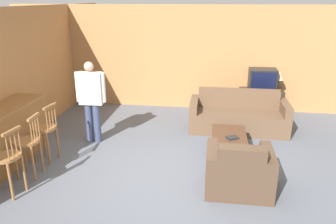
% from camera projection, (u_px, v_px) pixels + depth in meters
% --- Properties ---
extents(ground_plane, '(24.00, 24.00, 0.00)m').
position_uv_depth(ground_plane, '(170.00, 179.00, 5.25)').
color(ground_plane, '#565B66').
extents(wall_back, '(9.40, 0.08, 2.60)m').
position_uv_depth(wall_back, '(190.00, 58.00, 8.29)').
color(wall_back, '#B27A47').
rests_on(wall_back, ground_plane).
extents(wall_left, '(0.08, 8.71, 2.60)m').
position_uv_depth(wall_left, '(22.00, 75.00, 6.51)').
color(wall_left, '#B27A47').
rests_on(wall_left, ground_plane).
extents(bar_chair_near, '(0.45, 0.45, 1.04)m').
position_uv_depth(bar_chair_near, '(7.00, 161.00, 4.67)').
color(bar_chair_near, '#996638').
rests_on(bar_chair_near, ground_plane).
extents(bar_chair_mid, '(0.43, 0.43, 1.04)m').
position_uv_depth(bar_chair_mid, '(28.00, 145.00, 5.17)').
color(bar_chair_mid, '#996638').
rests_on(bar_chair_mid, ground_plane).
extents(bar_chair_far, '(0.45, 0.45, 1.04)m').
position_uv_depth(bar_chair_far, '(45.00, 132.00, 5.69)').
color(bar_chair_far, '#996638').
rests_on(bar_chair_far, ground_plane).
extents(couch_far, '(2.07, 0.84, 0.85)m').
position_uv_depth(couch_far, '(238.00, 116.00, 7.11)').
color(couch_far, brown).
rests_on(couch_far, ground_plane).
extents(armchair_near, '(0.97, 0.80, 0.83)m').
position_uv_depth(armchair_near, '(239.00, 172.00, 4.83)').
color(armchair_near, '#4C3828').
rests_on(armchair_near, ground_plane).
extents(coffee_table, '(0.61, 0.90, 0.41)m').
position_uv_depth(coffee_table, '(229.00, 137.00, 5.96)').
color(coffee_table, '#472D1E').
rests_on(coffee_table, ground_plane).
extents(tv_unit, '(1.05, 0.45, 0.63)m').
position_uv_depth(tv_unit, '(260.00, 102.00, 8.08)').
color(tv_unit, '#2D2319').
rests_on(tv_unit, ground_plane).
extents(tv, '(0.64, 0.48, 0.51)m').
position_uv_depth(tv, '(262.00, 79.00, 7.89)').
color(tv, black).
rests_on(tv, tv_unit).
extents(book_on_table, '(0.24, 0.22, 0.03)m').
position_uv_depth(book_on_table, '(232.00, 138.00, 5.74)').
color(book_on_table, black).
rests_on(book_on_table, coffee_table).
extents(table_lamp, '(0.24, 0.24, 0.48)m').
position_uv_depth(table_lamp, '(279.00, 76.00, 7.81)').
color(table_lamp, brown).
rests_on(table_lamp, tv_unit).
extents(person_by_window, '(0.59, 0.19, 1.62)m').
position_uv_depth(person_by_window, '(91.00, 98.00, 6.33)').
color(person_by_window, '#384260').
rests_on(person_by_window, ground_plane).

